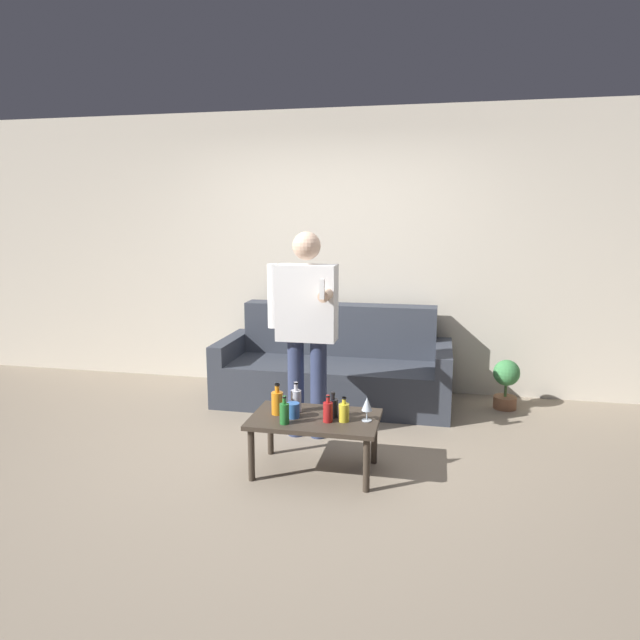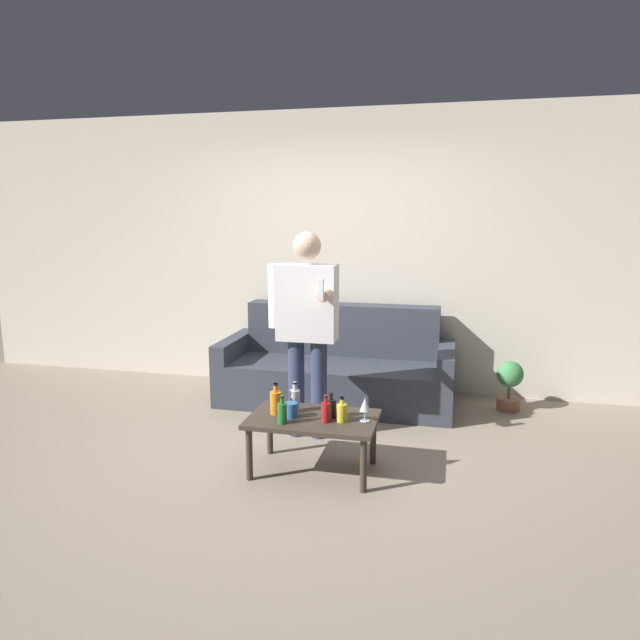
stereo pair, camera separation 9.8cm
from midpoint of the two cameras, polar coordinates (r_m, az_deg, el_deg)
ground_plane at (r=4.10m, az=-2.96°, el=-14.26°), size 16.00×16.00×0.00m
wall_back at (r=5.62m, az=2.46°, el=6.78°), size 8.00×0.06×2.70m
couch at (r=5.32m, az=2.27°, el=-4.88°), size 2.11×0.87×0.87m
coffee_table at (r=3.87m, az=0.04°, el=-10.34°), size 0.85×0.53×0.39m
bottle_orange at (r=3.83m, az=1.84°, el=-8.73°), size 0.07×0.07×0.17m
bottle_green at (r=3.90m, az=-3.72°, el=-8.17°), size 0.08×0.08×0.21m
bottle_dark at (r=3.94m, az=-1.83°, el=-7.98°), size 0.07×0.07×0.21m
bottle_yellow at (r=3.76m, az=2.95°, el=-9.17°), size 0.07×0.07×0.16m
bottle_red at (r=3.73m, az=-3.05°, el=-9.22°), size 0.06×0.06×0.19m
bottle_clear at (r=3.75m, az=1.34°, el=-9.12°), size 0.06×0.06×0.18m
wine_glass_near at (r=3.76m, az=5.27°, el=-8.48°), size 0.07×0.07×0.16m
cup_on_table at (r=3.84m, az=-2.16°, el=-8.99°), size 0.09×0.09×0.10m
person_standing_front at (r=4.32m, az=-0.72°, el=-0.02°), size 0.53×0.42×1.59m
potted_plant at (r=5.35m, az=18.93°, el=-5.88°), size 0.23×0.23×0.45m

